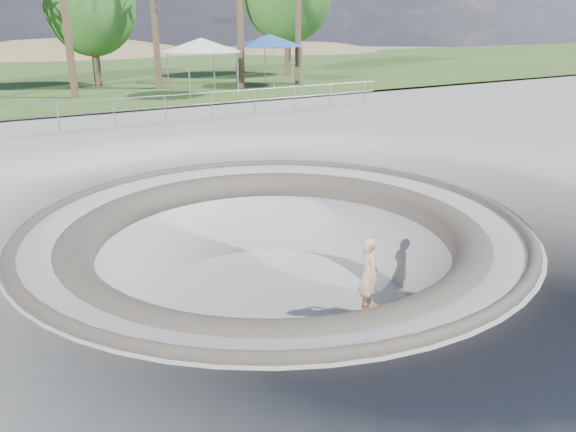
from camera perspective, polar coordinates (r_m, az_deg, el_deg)
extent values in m
plane|color=#979792|center=(11.61, -1.40, -0.56)|extent=(180.00, 180.00, 0.00)
torus|color=#979792|center=(12.43, -1.33, -9.27)|extent=(14.00, 14.00, 4.00)
cylinder|color=#979792|center=(12.40, -1.33, -9.07)|extent=(6.60, 6.60, 0.10)
torus|color=#504B40|center=(11.61, -1.40, -0.65)|extent=(10.24, 10.24, 0.24)
torus|color=#504B40|center=(11.77, -1.39, -2.62)|extent=(8.91, 8.91, 0.81)
cube|color=#385622|center=(43.97, -24.81, 12.66)|extent=(180.00, 36.00, 0.12)
ellipsoid|color=olive|center=(71.73, -20.39, 8.56)|extent=(61.60, 44.00, 28.60)
ellipsoid|color=olive|center=(74.17, 1.97, 12.00)|extent=(42.00, 30.00, 19.50)
cylinder|color=gray|center=(22.32, -17.38, 11.27)|extent=(25.00, 0.05, 0.05)
cylinder|color=gray|center=(22.38, -17.26, 10.13)|extent=(25.00, 0.05, 0.05)
cube|color=#8F5E39|center=(12.05, 8.01, -9.53)|extent=(0.80, 0.49, 0.02)
cylinder|color=#AFAFB4|center=(12.06, 8.00, -9.67)|extent=(0.09, 0.16, 0.03)
cylinder|color=#AFAFB4|center=(12.06, 8.00, -9.67)|extent=(0.09, 0.16, 0.03)
cylinder|color=silver|center=(12.06, 8.00, -9.70)|extent=(0.07, 0.05, 0.06)
cylinder|color=silver|center=(12.06, 8.00, -9.70)|extent=(0.07, 0.05, 0.06)
cylinder|color=silver|center=(12.06, 8.00, -9.70)|extent=(0.07, 0.05, 0.06)
cylinder|color=silver|center=(12.06, 8.00, -9.70)|extent=(0.07, 0.05, 0.06)
imported|color=tan|center=(11.67, 8.20, -5.95)|extent=(0.55, 0.69, 1.64)
cylinder|color=gray|center=(28.22, -10.13, 13.63)|extent=(0.06, 0.06, 2.09)
cylinder|color=gray|center=(29.29, -5.15, 14.04)|extent=(0.06, 0.06, 2.09)
cylinder|color=gray|center=(30.70, -12.03, 13.94)|extent=(0.06, 0.06, 2.09)
cylinder|color=gray|center=(31.69, -7.37, 14.35)|extent=(0.06, 0.06, 2.09)
cube|color=silver|center=(29.87, -8.78, 16.19)|extent=(2.96, 2.96, 0.08)
cone|color=silver|center=(29.85, -8.82, 16.83)|extent=(5.64, 5.64, 0.67)
cylinder|color=gray|center=(32.35, -2.85, 14.63)|extent=(0.06, 0.06, 2.16)
cylinder|color=gray|center=(33.74, 1.38, 14.84)|extent=(0.06, 0.06, 2.16)
cylinder|color=gray|center=(34.77, -5.10, 14.90)|extent=(0.06, 0.06, 2.16)
cylinder|color=gray|center=(36.08, -1.06, 15.12)|extent=(0.06, 0.06, 2.16)
cube|color=#2C4E9F|center=(34.14, -1.93, 16.86)|extent=(3.86, 3.86, 0.08)
cone|color=#2C4E9F|center=(34.13, -1.94, 17.44)|extent=(5.36, 5.36, 0.69)
cylinder|color=brown|center=(33.35, -13.55, 20.49)|extent=(0.36, 0.36, 9.57)
cylinder|color=brown|center=(35.76, -19.01, 15.61)|extent=(0.44, 0.44, 4.26)
ellipsoid|color=#2A561D|center=(35.73, -19.46, 19.49)|extent=(5.09, 4.63, 5.56)
cylinder|color=brown|center=(41.09, -0.04, 17.67)|extent=(0.44, 0.44, 5.32)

